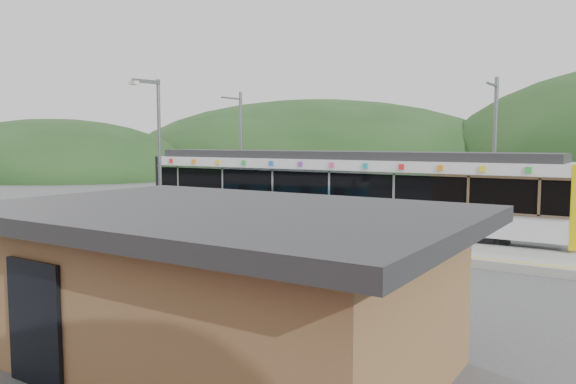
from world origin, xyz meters
The scene contains 9 objects.
ground centered at (0.00, 0.00, 0.00)m, with size 120.00×120.00×0.00m, color #4C4C4F.
hills centered at (6.19, 5.29, 0.00)m, with size 146.00×149.00×26.00m.
platform centered at (0.00, 3.30, 0.15)m, with size 26.00×3.20×0.30m, color #9E9E99.
yellow_line centered at (0.00, 2.00, 0.30)m, with size 26.00×0.10×0.01m, color yellow.
train centered at (0.52, 6.00, 2.06)m, with size 20.44×3.01×3.74m.
catenary_mast_west centered at (-7.00, 8.56, 3.65)m, with size 0.18×1.80×7.00m.
catenary_mast_east centered at (7.00, 8.56, 3.65)m, with size 0.18×1.80×7.00m.
station_shelter centered at (6.00, -9.01, 1.55)m, with size 9.20×6.20×3.00m.
lamp_post centered at (-1.53, -3.26, 3.76)m, with size 0.37×1.12×6.32m.
Camera 1 is at (12.70, -17.07, 4.21)m, focal length 35.00 mm.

